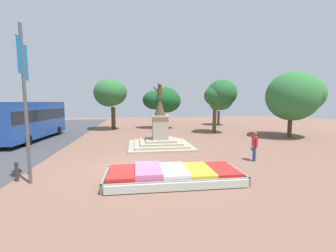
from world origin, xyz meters
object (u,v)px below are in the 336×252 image
Objects in this scene: banner_pole at (25,98)px; city_bus at (31,119)px; pedestrian_with_handbag at (255,144)px; statue_monument at (160,136)px; kerb_bollard_mid_b at (29,164)px; kerb_bollard_mid_a at (17,171)px; flower_planter at (172,175)px.

city_bus is at bearing 112.61° from banner_pole.
banner_pole is 3.81× the size of pedestrian_with_handbag.
banner_pole is at bearing -131.57° from statue_monument.
pedestrian_with_handbag is at bearing 3.57° from kerb_bollard_mid_b.
flower_planter is at bearing -7.57° from kerb_bollard_mid_a.
statue_monument is 5.44× the size of kerb_bollard_mid_a.
pedestrian_with_handbag is (11.65, 2.13, -2.73)m from banner_pole.
kerb_bollard_mid_a reaches higher than flower_planter.
banner_pole is 3.54m from kerb_bollard_mid_b.
city_bus is at bearing 131.89° from flower_planter.
city_bus reaches higher than flower_planter.
flower_planter is 0.61× the size of city_bus.
kerb_bollard_mid_b is (-12.28, -0.77, -0.48)m from pedestrian_with_handbag.
kerb_bollard_mid_a is at bearing 172.43° from flower_planter.
flower_planter is 6.13m from pedestrian_with_handbag.
city_bus reaches higher than pedestrian_with_handbag.
kerb_bollard_mid_a is (-0.72, 0.36, -3.25)m from banner_pole.
flower_planter is at bearing -15.70° from kerb_bollard_mid_b.
statue_monument is at bearing 134.72° from pedestrian_with_handbag.
kerb_bollard_mid_b is at bearing 164.30° from flower_planter.
flower_planter is 7.91m from statue_monument.
banner_pole is 12.94m from city_bus.
kerb_bollard_mid_a is 0.91× the size of kerb_bollard_mid_b.
kerb_bollard_mid_b reaches higher than kerb_bollard_mid_a.
city_bus is 5.65× the size of pedestrian_with_handbag.
flower_planter is 6.11× the size of kerb_bollard_mid_b.
kerb_bollard_mid_a is at bearing -94.96° from kerb_bollard_mid_b.
banner_pole reaches higher than kerb_bollard_mid_b.
kerb_bollard_mid_b reaches higher than flower_planter.
banner_pole is at bearing -67.39° from city_bus.
banner_pole is 0.67× the size of city_bus.
kerb_bollard_mid_a is (-7.21, -6.96, -0.35)m from statue_monument.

